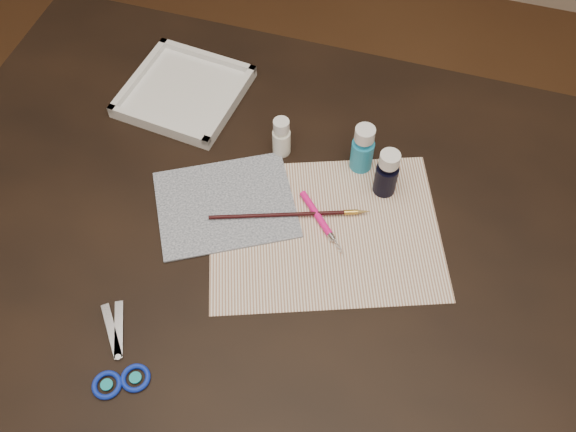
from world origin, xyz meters
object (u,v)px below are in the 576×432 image
(paint_bottle_cyan, at_px, (363,148))
(paint_bottle_navy, at_px, (387,173))
(paper, at_px, (325,230))
(canvas, at_px, (226,204))
(scissors, at_px, (113,349))
(paint_bottle_white, at_px, (281,137))
(palette_tray, at_px, (184,91))

(paint_bottle_cyan, relative_size, paint_bottle_navy, 1.02)
(paper, relative_size, canvas, 1.66)
(paper, bearing_deg, scissors, -129.66)
(paint_bottle_white, height_order, paint_bottle_cyan, paint_bottle_cyan)
(paint_bottle_white, xyz_separation_m, scissors, (-0.12, -0.43, -0.03))
(paper, bearing_deg, paint_bottle_cyan, 80.68)
(paint_bottle_cyan, distance_m, palette_tray, 0.36)
(paint_bottle_white, bearing_deg, paint_bottle_navy, -8.98)
(paint_bottle_white, bearing_deg, paper, -50.04)
(scissors, bearing_deg, paint_bottle_cyan, -69.67)
(canvas, bearing_deg, paint_bottle_navy, 23.89)
(paint_bottle_navy, bearing_deg, scissors, -128.24)
(paint_bottle_cyan, distance_m, scissors, 0.51)
(canvas, relative_size, palette_tray, 1.10)
(palette_tray, bearing_deg, paper, -32.95)
(paper, relative_size, paint_bottle_cyan, 3.94)
(paper, distance_m, canvas, 0.17)
(paper, distance_m, scissors, 0.37)
(paint_bottle_cyan, xyz_separation_m, palette_tray, (-0.35, 0.07, -0.03))
(paper, xyz_separation_m, paint_bottle_white, (-0.12, 0.14, 0.04))
(paper, bearing_deg, palette_tray, 147.05)
(paper, bearing_deg, paint_bottle_white, 129.96)
(paper, height_order, scissors, scissors)
(paint_bottle_navy, relative_size, scissors, 0.56)
(canvas, height_order, paint_bottle_cyan, paint_bottle_cyan)
(paint_bottle_cyan, height_order, scissors, paint_bottle_cyan)
(paint_bottle_white, distance_m, paint_bottle_cyan, 0.14)
(paper, height_order, paint_bottle_white, paint_bottle_white)
(paint_bottle_navy, bearing_deg, canvas, -156.11)
(canvas, relative_size, paint_bottle_white, 2.90)
(palette_tray, bearing_deg, paint_bottle_white, -19.37)
(paint_bottle_cyan, relative_size, palette_tray, 0.46)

